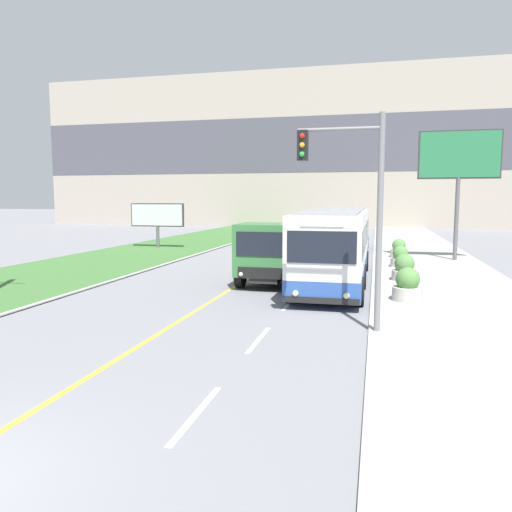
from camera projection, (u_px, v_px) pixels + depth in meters
name	position (u px, v px, depth m)	size (l,w,h in m)	color
apartment_block_background	(335.00, 151.00, 66.22)	(80.00, 8.04, 19.97)	#A89E8E
city_bus	(336.00, 246.00, 21.63)	(2.66, 12.16, 3.15)	white
dump_truck	(273.00, 254.00, 21.07)	(2.59, 6.66, 2.62)	black
car_distant	(356.00, 240.00, 35.79)	(1.80, 4.30, 1.45)	#2D4784
traffic_light_mast	(355.00, 195.00, 13.18)	(2.28, 0.32, 5.84)	slate
billboard_large	(459.00, 161.00, 28.44)	(4.49, 0.24, 7.50)	#59595B
billboard_small	(157.00, 216.00, 36.80)	(4.14, 0.24, 3.29)	#59595B
planter_round_near	(407.00, 286.00, 17.41)	(1.03, 1.03, 1.17)	#B7B2A8
planter_round_second	(404.00, 269.00, 21.71)	(1.07, 1.07, 1.16)	#B7B2A8
planter_round_third	(400.00, 258.00, 26.04)	(1.01, 1.01, 1.11)	#B7B2A8
planter_round_far	(399.00, 249.00, 30.36)	(0.99, 0.99, 1.13)	#B7B2A8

